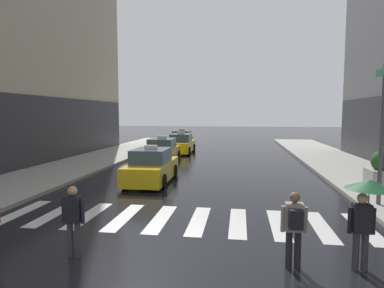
# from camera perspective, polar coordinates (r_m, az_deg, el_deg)

# --- Properties ---
(ground_plane) EXTENTS (160.00, 160.00, 0.00)m
(ground_plane) POSITION_cam_1_polar(r_m,az_deg,el_deg) (7.77, -6.47, -19.76)
(ground_plane) COLOR black
(crosswalk_markings) EXTENTS (11.30, 2.80, 0.01)m
(crosswalk_markings) POSITION_cam_1_polar(r_m,az_deg,el_deg) (10.49, -2.16, -12.95)
(crosswalk_markings) COLOR silver
(crosswalk_markings) RESTS_ON ground
(taxi_lead) EXTENTS (1.97, 4.56, 1.80)m
(taxi_lead) POSITION_cam_1_polar(r_m,az_deg,el_deg) (15.93, -7.03, -4.03)
(taxi_lead) COLOR yellow
(taxi_lead) RESTS_ON ground
(taxi_second) EXTENTS (2.01, 4.58, 1.80)m
(taxi_second) POSITION_cam_1_polar(r_m,az_deg,el_deg) (22.40, -5.16, -1.33)
(taxi_second) COLOR yellow
(taxi_second) RESTS_ON ground
(taxi_third) EXTENTS (1.94, 4.54, 1.80)m
(taxi_third) POSITION_cam_1_polar(r_m,az_deg,el_deg) (27.66, -1.87, -0.06)
(taxi_third) COLOR yellow
(taxi_third) RESTS_ON ground
(taxi_fourth) EXTENTS (1.94, 4.55, 1.80)m
(taxi_fourth) POSITION_cam_1_polar(r_m,az_deg,el_deg) (32.94, -1.75, 0.79)
(taxi_fourth) COLOR yellow
(taxi_fourth) RESTS_ON ground
(pedestrian_with_umbrella) EXTENTS (0.96, 0.96, 1.94)m
(pedestrian_with_umbrella) POSITION_cam_1_polar(r_m,az_deg,el_deg) (7.74, 28.04, -8.55)
(pedestrian_with_umbrella) COLOR #333338
(pedestrian_with_umbrella) RESTS_ON ground
(pedestrian_with_backpack) EXTENTS (0.55, 0.43, 1.65)m
(pedestrian_with_backpack) POSITION_cam_1_polar(r_m,az_deg,el_deg) (7.39, 17.32, -13.19)
(pedestrian_with_backpack) COLOR black
(pedestrian_with_backpack) RESTS_ON ground
(pedestrian_plain_coat) EXTENTS (0.55, 0.24, 1.65)m
(pedestrian_plain_coat) POSITION_cam_1_polar(r_m,az_deg,el_deg) (8.13, -19.92, -11.79)
(pedestrian_plain_coat) COLOR #333338
(pedestrian_plain_coat) RESTS_ON ground
(planter_near_corner) EXTENTS (1.10, 1.10, 1.60)m
(planter_near_corner) POSITION_cam_1_polar(r_m,az_deg,el_deg) (16.00, 30.08, -4.12)
(planter_near_corner) COLOR #A8A399
(planter_near_corner) RESTS_ON curb_right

